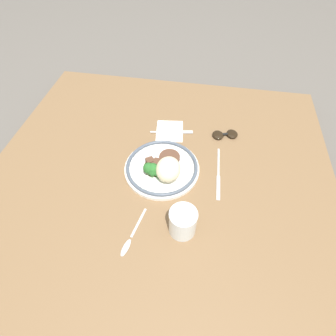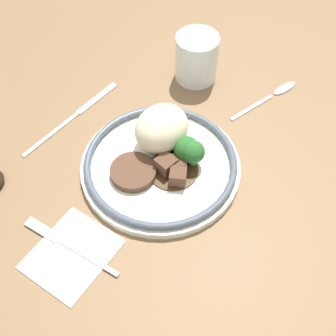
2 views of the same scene
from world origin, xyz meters
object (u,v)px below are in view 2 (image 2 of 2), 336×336
(plate, at_px, (163,156))
(spoon, at_px, (276,93))
(fork, at_px, (62,241))
(knife, at_px, (76,115))
(juice_glass, at_px, (196,60))

(plate, distance_m, spoon, 0.28)
(plate, bearing_deg, fork, 175.81)
(fork, distance_m, knife, 0.26)
(knife, bearing_deg, spoon, -42.35)
(juice_glass, xyz_separation_m, spoon, (0.06, -0.15, -0.04))
(plate, bearing_deg, juice_glass, 25.19)
(fork, height_order, spoon, same)
(fork, distance_m, spoon, 0.49)
(plate, height_order, fork, plate)
(plate, xyz_separation_m, fork, (-0.21, 0.02, -0.02))
(plate, xyz_separation_m, juice_glass, (0.21, 0.10, 0.02))
(knife, height_order, spoon, spoon)
(plate, distance_m, juice_glass, 0.23)
(plate, distance_m, knife, 0.20)
(fork, bearing_deg, knife, -55.95)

